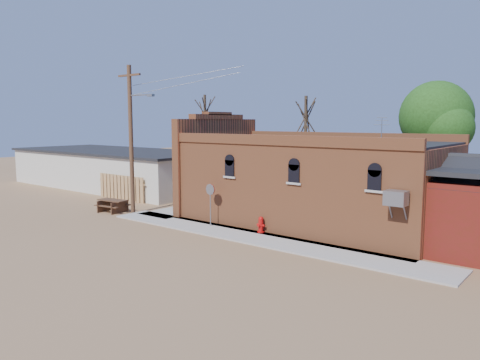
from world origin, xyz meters
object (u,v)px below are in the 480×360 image
Objects in this scene: fire_hydrant at (261,225)px; picnic_table at (113,204)px; stop_sign at (210,193)px; trash_barrel at (179,208)px; brick_bar at (307,182)px; utility_pole at (132,136)px.

picnic_table is at bearing -173.26° from fire_hydrant.
picnic_table is (-7.68, -0.68, -1.33)m from stop_sign.
trash_barrel is at bearing 13.32° from picnic_table.
utility_pole is (-9.79, -4.29, 2.43)m from brick_bar.
fire_hydrant is at bearing -4.74° from trash_barrel.
fire_hydrant is 6.51m from trash_barrel.
fire_hydrant is (-0.45, -3.70, -1.85)m from brick_bar.
trash_barrel is (-6.94, -3.16, -1.87)m from brick_bar.
brick_bar is 10.96m from utility_pole.
fire_hydrant is at bearing -96.98° from brick_bar.
picnic_table is (-10.69, -1.14, 0.03)m from fire_hydrant.
brick_bar is 7.16× the size of stop_sign.
utility_pole reaches higher than picnic_table.
stop_sign is (-3.01, -0.46, 1.36)m from fire_hydrant.
fire_hydrant is 0.36× the size of stop_sign.
utility_pole is at bearing -153.87° from stop_sign.
brick_bar is at bearing 75.12° from stop_sign.
stop_sign is at bearing -3.43° from picnic_table.
trash_barrel is (-6.49, 0.54, -0.02)m from fire_hydrant.
trash_barrel is (2.84, 1.13, -4.30)m from utility_pole.
picnic_table is (-4.20, -1.68, 0.04)m from trash_barrel.
fire_hydrant is 1.06× the size of trash_barrel.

